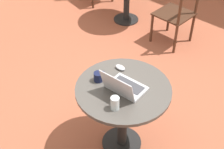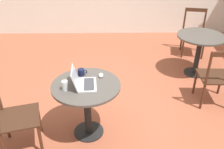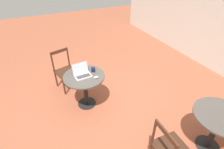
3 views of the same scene
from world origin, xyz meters
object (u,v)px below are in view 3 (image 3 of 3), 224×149
mouse (96,77)px  drinking_glass (75,69)px  chair_mid_front (169,149)px  mug (93,70)px  cafe_table_mid (219,123)px  cafe_table_near (85,82)px  chair_near_left (65,70)px  laptop (82,73)px

mouse → drinking_glass: drinking_glass is taller
chair_mid_front → mug: bearing=-168.1°
cafe_table_mid → mouse: (-1.67, -1.33, 0.17)m
cafe_table_near → chair_mid_front: 1.92m
cafe_table_mid → drinking_glass: 2.63m
chair_near_left → mug: size_ratio=7.98×
cafe_table_near → cafe_table_mid: 2.38m
chair_mid_front → mouse: size_ratio=9.20×
chair_near_left → mouse: bearing=22.6°
cafe_table_near → mouse: (0.17, 0.18, 0.17)m
cafe_table_mid → drinking_glass: drinking_glass is taller
laptop → drinking_glass: (-0.20, -0.08, 0.01)m
cafe_table_near → cafe_table_mid: size_ratio=1.00×
mouse → chair_near_left: bearing=-157.4°
chair_near_left → cafe_table_mid: bearing=33.2°
cafe_table_near → laptop: (-0.03, -0.02, 0.20)m
cafe_table_near → chair_mid_front: chair_mid_front is taller
drinking_glass → mug: bearing=64.8°
cafe_table_near → chair_near_left: chair_near_left is taller
cafe_table_mid → chair_near_left: (-2.65, -1.73, -0.13)m
cafe_table_near → mug: bearing=107.8°
chair_near_left → drinking_glass: (0.59, 0.12, 0.34)m
cafe_table_mid → mug: 2.32m
chair_mid_front → mug: chair_mid_front is taller
chair_mid_front → laptop: (-1.84, -0.64, 0.33)m
mug → drinking_glass: drinking_glass is taller
laptop → mouse: laptop is taller
mouse → mug: 0.24m
cafe_table_near → chair_mid_front: size_ratio=0.88×
chair_near_left → chair_mid_front: size_ratio=1.00×
laptop → mouse: bearing=47.0°
chair_mid_front → drinking_glass: (-2.04, -0.72, 0.34)m
cafe_table_near → drinking_glass: 0.33m
chair_near_left → mouse: chair_near_left is taller
chair_near_left → mug: 0.92m
cafe_table_mid → laptop: laptop is taller
cafe_table_mid → mug: bearing=-145.9°
mug → drinking_glass: (-0.15, -0.32, 0.01)m
drinking_glass → cafe_table_near: bearing=25.3°
chair_mid_front → mouse: (-1.64, -0.43, 0.30)m
chair_near_left → drinking_glass: size_ratio=8.21×
cafe_table_near → mug: mug is taller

